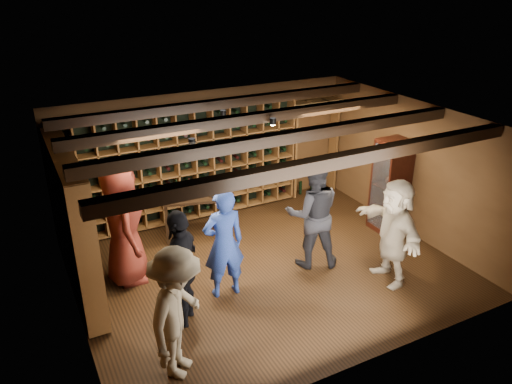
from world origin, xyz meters
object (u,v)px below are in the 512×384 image
guest_red_floral (123,223)px  guest_woman_black (182,268)px  man_blue_shirt (224,244)px  tasting_table (193,201)px  display_cabinet (390,187)px  guest_khaki (177,314)px  man_grey_suit (313,214)px  guest_beige (393,231)px

guest_red_floral → guest_woman_black: bearing=-157.6°
man_blue_shirt → tasting_table: 1.93m
display_cabinet → guest_red_floral: guest_red_floral is taller
tasting_table → guest_khaki: bearing=-97.9°
man_grey_suit → guest_woman_black: 2.45m
display_cabinet → man_grey_suit: bearing=-168.5°
guest_red_floral → guest_beige: bearing=-112.7°
man_grey_suit → guest_beige: man_grey_suit is taller
display_cabinet → guest_beige: bearing=-129.4°
display_cabinet → man_blue_shirt: bearing=-171.7°
guest_woman_black → guest_beige: bearing=118.2°
display_cabinet → tasting_table: bearing=157.9°
man_grey_suit → tasting_table: man_grey_suit is taller
display_cabinet → tasting_table: 3.67m
man_grey_suit → man_blue_shirt: bearing=26.5°
guest_woman_black → man_grey_suit: bearing=137.8°
man_blue_shirt → man_grey_suit: (1.64, 0.13, 0.07)m
guest_red_floral → tasting_table: size_ratio=1.70×
tasting_table → guest_beige: bearing=-34.9°
guest_khaki → guest_beige: bearing=-43.3°
guest_beige → display_cabinet: bearing=148.7°
guest_beige → tasting_table: guest_beige is taller
display_cabinet → man_blue_shirt: (-3.62, -0.53, 0.01)m
guest_khaki → man_grey_suit: bearing=-23.4°
guest_khaki → tasting_table: (1.37, 3.15, -0.14)m
man_blue_shirt → guest_beige: bearing=164.8°
guest_red_floral → man_blue_shirt: bearing=-126.7°
man_blue_shirt → guest_red_floral: size_ratio=0.86×
guest_khaki → man_blue_shirt: bearing=-2.3°
man_grey_suit → guest_beige: 1.30m
tasting_table → man_grey_suit: bearing=-35.9°
man_grey_suit → guest_beige: bearing=153.6°
guest_red_floral → guest_khaki: 2.31m
guest_khaki → guest_beige: size_ratio=1.00×
guest_red_floral → guest_khaki: guest_red_floral is taller
man_blue_shirt → guest_khaki: 1.70m
display_cabinet → guest_woman_black: (-4.39, -0.85, 0.01)m
guest_woman_black → tasting_table: (0.99, 2.23, -0.14)m
display_cabinet → guest_beige: 1.78m
guest_red_floral → guest_beige: guest_red_floral is taller
display_cabinet → guest_red_floral: (-4.84, 0.53, 0.16)m
display_cabinet → guest_khaki: bearing=-159.6°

